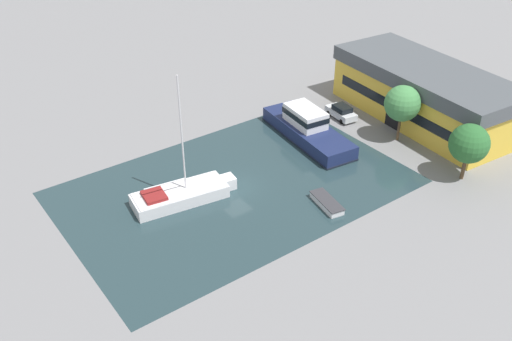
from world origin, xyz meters
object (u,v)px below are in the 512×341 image
warehouse_building (425,93)px  quay_tree_by_water (469,144)px  small_dinghy (327,203)px  sailboat_moored (182,194)px  motor_cruiser (307,128)px  parked_car (341,112)px  quay_tree_near_building (402,103)px

warehouse_building → quay_tree_by_water: (11.19, -7.11, 0.73)m
warehouse_building → small_dinghy: bearing=-67.8°
sailboat_moored → motor_cruiser: 17.62m
quay_tree_by_water → parked_car: 17.22m
warehouse_building → parked_car: warehouse_building is taller
parked_car → quay_tree_by_water: bearing=-81.4°
parked_car → sailboat_moored: (3.61, -24.05, -0.10)m
quay_tree_by_water → sailboat_moored: (-13.31, -24.60, -3.29)m
quay_tree_by_water → small_dinghy: size_ratio=1.41×
parked_car → sailboat_moored: sailboat_moored is taller
warehouse_building → small_dinghy: size_ratio=5.55×
quay_tree_near_building → small_dinghy: size_ratio=1.53×
quay_tree_by_water → sailboat_moored: 28.16m
quay_tree_by_water → parked_car: bearing=-178.1°
quay_tree_near_building → small_dinghy: 16.20m
small_dinghy → sailboat_moored: bearing=150.7°
sailboat_moored → small_dinghy: bearing=58.5°
quay_tree_near_building → parked_car: quay_tree_near_building is taller
quay_tree_near_building → parked_car: 8.63m
sailboat_moored → motor_cruiser: bearing=105.8°
quay_tree_by_water → warehouse_building: bearing=147.5°
quay_tree_near_building → small_dinghy: quay_tree_near_building is taller
quay_tree_by_water → motor_cruiser: bearing=-155.4°
quay_tree_by_water → sailboat_moored: sailboat_moored is taller
quay_tree_near_building → small_dinghy: bearing=-72.5°
quay_tree_near_building → small_dinghy: (4.70, -14.93, -4.16)m
quay_tree_near_building → sailboat_moored: (-4.07, -25.42, -3.78)m
warehouse_building → quay_tree_near_building: (1.95, -6.30, 1.22)m
warehouse_building → motor_cruiser: size_ratio=1.74×
warehouse_building → motor_cruiser: bearing=-102.2°
sailboat_moored → quay_tree_by_water: bearing=70.1°
quay_tree_by_water → small_dinghy: quay_tree_by_water is taller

